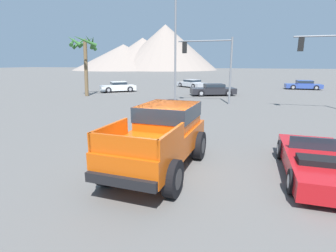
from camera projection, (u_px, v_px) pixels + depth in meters
name	position (u px, v px, depth m)	size (l,w,h in m)	color
ground_plane	(167.00, 168.00, 8.52)	(320.00, 320.00, 0.00)	#5B5956
orange_pickup_truck	(162.00, 134.00, 8.36)	(2.40, 4.99, 1.98)	#CC4C0C
red_convertible_car	(318.00, 163.00, 7.73)	(1.99, 4.37, 1.08)	#B21419
parked_car_blue	(304.00, 85.00, 33.50)	(4.33, 2.10, 1.14)	#334C9E
parked_car_dark	(213.00, 89.00, 27.22)	(4.90, 3.36, 1.19)	#232328
parked_car_white	(118.00, 87.00, 30.67)	(4.24, 3.91, 1.18)	white
parked_car_silver	(192.00, 83.00, 36.12)	(4.62, 4.09, 1.07)	#B7BABF
traffic_light_main	(209.00, 57.00, 21.26)	(4.43, 0.38, 5.29)	slate
traffic_light_crosswalk	(334.00, 56.00, 17.19)	(4.37, 0.38, 5.28)	slate
street_lamp_post	(175.00, 39.00, 18.23)	(0.90, 0.24, 8.23)	slate
palm_tree_tall	(84.00, 50.00, 25.84)	(3.09, 3.03, 5.97)	brown
distant_mountain_range	(145.00, 54.00, 127.36)	(73.33, 73.04, 20.31)	gray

